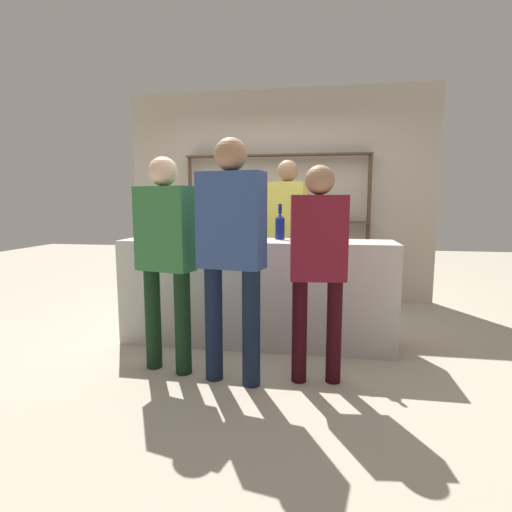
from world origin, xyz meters
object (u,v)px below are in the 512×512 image
(counter_bottle_0, at_px, (310,226))
(wine_glass, at_px, (341,227))
(counter_bottle_2, at_px, (332,226))
(ice_bucket, at_px, (193,226))
(customer_left, at_px, (165,248))
(customer_right, at_px, (318,257))
(server_behind_counter, at_px, (287,226))
(counter_bottle_1, at_px, (280,226))
(customer_center, at_px, (231,243))

(counter_bottle_0, distance_m, wine_glass, 0.28)
(counter_bottle_2, height_order, wine_glass, counter_bottle_2)
(counter_bottle_2, xyz_separation_m, ice_bucket, (-1.28, 0.12, -0.02))
(wine_glass, bearing_deg, customer_left, -150.60)
(counter_bottle_2, bearing_deg, wine_glass, 59.45)
(customer_right, bearing_deg, ice_bucket, 50.65)
(counter_bottle_2, xyz_separation_m, server_behind_counter, (-0.47, 0.94, -0.05))
(server_behind_counter, xyz_separation_m, customer_left, (-0.80, -1.55, -0.09))
(counter_bottle_2, height_order, customer_left, customer_left)
(ice_bucket, xyz_separation_m, customer_left, (0.02, -0.74, -0.13))
(customer_left, bearing_deg, wine_glass, -45.79)
(server_behind_counter, bearing_deg, counter_bottle_1, 14.90)
(customer_right, bearing_deg, customer_center, 93.01)
(counter_bottle_1, distance_m, server_behind_counter, 0.69)
(counter_bottle_1, xyz_separation_m, customer_left, (-0.79, -0.87, -0.13))
(wine_glass, distance_m, server_behind_counter, 0.97)
(customer_center, bearing_deg, server_behind_counter, 2.48)
(server_behind_counter, bearing_deg, customer_center, 7.03)
(customer_center, height_order, customer_left, customer_center)
(ice_bucket, relative_size, customer_center, 0.14)
(wine_glass, xyz_separation_m, server_behind_counter, (-0.55, 0.79, -0.03))
(counter_bottle_0, relative_size, counter_bottle_2, 0.96)
(wine_glass, relative_size, ice_bucket, 0.66)
(customer_center, height_order, server_behind_counter, server_behind_counter)
(counter_bottle_0, relative_size, wine_glass, 2.19)
(customer_right, height_order, server_behind_counter, server_behind_counter)
(customer_center, bearing_deg, ice_bucket, 44.27)
(counter_bottle_0, bearing_deg, ice_bucket, 178.80)
(customer_center, xyz_separation_m, customer_left, (-0.54, 0.12, -0.06))
(wine_glass, xyz_separation_m, customer_center, (-0.81, -0.88, -0.06))
(counter_bottle_2, relative_size, customer_right, 0.23)
(counter_bottle_1, xyz_separation_m, counter_bottle_2, (0.47, -0.26, 0.02))
(ice_bucket, relative_size, customer_right, 0.15)
(customer_center, bearing_deg, customer_right, -69.32)
(customer_right, distance_m, server_behind_counter, 1.62)
(server_behind_counter, bearing_deg, counter_bottle_0, 33.67)
(counter_bottle_2, bearing_deg, customer_left, -154.11)
(customer_right, height_order, customer_left, customer_left)
(wine_glass, bearing_deg, ice_bucket, -178.95)
(wine_glass, bearing_deg, counter_bottle_0, -170.28)
(counter_bottle_1, distance_m, ice_bucket, 0.82)
(ice_bucket, relative_size, customer_left, 0.15)
(counter_bottle_1, relative_size, counter_bottle_2, 0.91)
(counter_bottle_1, xyz_separation_m, customer_center, (-0.24, -0.99, -0.07))
(wine_glass, height_order, customer_center, customer_center)
(ice_bucket, distance_m, customer_left, 0.75)
(customer_center, bearing_deg, counter_bottle_0, -21.24)
(counter_bottle_0, height_order, customer_center, customer_center)
(counter_bottle_2, height_order, customer_center, customer_center)
(counter_bottle_1, relative_size, customer_left, 0.20)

